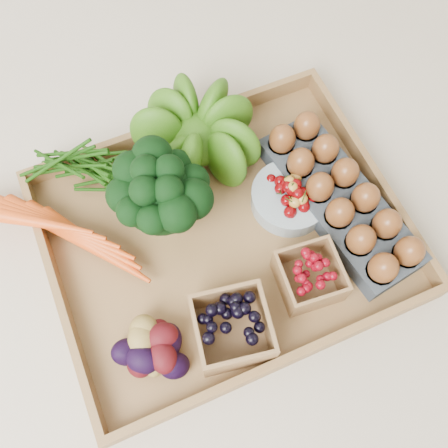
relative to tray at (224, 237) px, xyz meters
name	(u,v)px	position (x,y,z in m)	size (l,w,h in m)	color
ground	(224,239)	(0.00, 0.00, -0.01)	(4.00, 4.00, 0.00)	beige
tray	(224,237)	(0.00, 0.00, 0.00)	(0.55, 0.45, 0.01)	olive
carrots	(70,232)	(-0.22, 0.09, 0.03)	(0.23, 0.16, 0.05)	#EF4F14
lettuce	(198,128)	(0.02, 0.16, 0.08)	(0.14, 0.14, 0.14)	#24560D
broccoli	(164,206)	(-0.08, 0.06, 0.07)	(0.15, 0.15, 0.12)	black
cherry_bowl	(290,198)	(0.12, 0.01, 0.02)	(0.13, 0.13, 0.03)	#8C9EA5
egg_carton	(338,201)	(0.19, -0.03, 0.03)	(0.11, 0.32, 0.04)	#383F47
potatoes	(152,348)	(-0.17, -0.13, 0.04)	(0.13, 0.13, 0.07)	#3C090E
punnet_blackberry	(232,329)	(-0.05, -0.15, 0.04)	(0.11, 0.11, 0.07)	black
punnet_raspberry	(309,276)	(0.09, -0.12, 0.04)	(0.09, 0.09, 0.06)	#67040E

